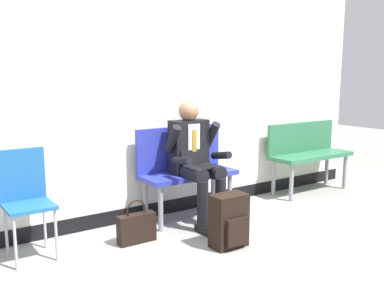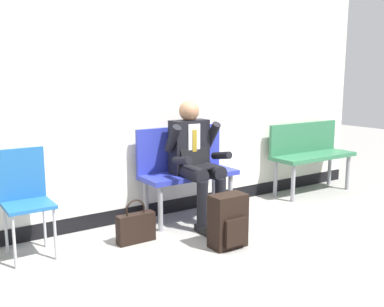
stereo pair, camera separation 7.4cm
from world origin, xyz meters
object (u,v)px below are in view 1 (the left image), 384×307
at_px(backpack, 229,221).
at_px(folding_chair, 26,193).
at_px(bench_with_person, 185,166).
at_px(person_seated, 196,158).
at_px(handbag, 137,227).
at_px(bench_empty, 307,150).

height_order(backpack, folding_chair, folding_chair).
xyz_separation_m(bench_with_person, person_seated, (-0.00, -0.20, 0.11)).
xyz_separation_m(person_seated, folding_chair, (-1.65, 0.11, -0.13)).
bearing_deg(folding_chair, backpack, -28.35).
xyz_separation_m(bench_with_person, backpack, (-0.13, -0.91, -0.33)).
distance_m(person_seated, folding_chair, 1.66).
relative_size(bench_with_person, backpack, 2.14).
bearing_deg(bench_with_person, folding_chair, -176.88).
xyz_separation_m(bench_with_person, folding_chair, (-1.65, -0.09, -0.02)).
distance_m(handbag, folding_chair, 1.01).
xyz_separation_m(backpack, handbag, (-0.63, 0.56, -0.09)).
bearing_deg(person_seated, backpack, -100.49).
relative_size(bench_empty, folding_chair, 1.31).
xyz_separation_m(bench_empty, handbag, (-2.68, -0.35, -0.40)).
relative_size(person_seated, backpack, 2.61).
xyz_separation_m(bench_empty, backpack, (-2.05, -0.90, -0.31)).
bearing_deg(handbag, backpack, -41.24).
distance_m(person_seated, handbag, 0.95).
bearing_deg(bench_empty, backpack, -156.17).
bearing_deg(person_seated, bench_with_person, 90.00).
bearing_deg(backpack, folding_chair, 151.65).
xyz_separation_m(person_seated, backpack, (-0.13, -0.71, -0.44)).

